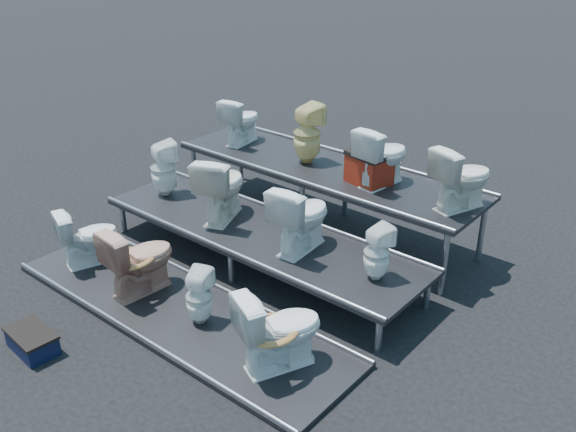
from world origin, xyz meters
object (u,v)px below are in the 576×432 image
Objects in this scene: toilet_4 at (163,168)px; toilet_7 at (377,253)px; toilet_1 at (139,259)px; toilet_2 at (199,297)px; red_crate at (369,170)px; toilet_3 at (280,329)px; toilet_5 at (221,186)px; toilet_9 at (307,134)px; toilet_11 at (462,177)px; toilet_8 at (241,120)px; toilet_10 at (382,156)px; toilet_0 at (88,236)px; toilet_6 at (301,216)px; step_stool at (33,342)px.

toilet_4 is 3.27m from toilet_7.
toilet_4 is at bearing -44.87° from toilet_1.
toilet_2 is 1.25× the size of red_crate.
toilet_3 is 1.35m from toilet_7.
toilet_5 is at bearing -73.83° from toilet_2.
toilet_7 is at bearing 158.01° from toilet_5.
toilet_4 is at bearing 56.01° from toilet_9.
toilet_11 reaches higher than toilet_3.
toilet_3 is (2.00, 0.00, 0.00)m from toilet_1.
toilet_4 is 1.12× the size of toilet_8.
toilet_10 is at bearing 37.97° from red_crate.
red_crate reaches higher than toilet_7.
toilet_8 is 0.90× the size of toilet_11.
toilet_1 is 1.09× the size of toilet_10.
toilet_0 is 4.34m from toilet_11.
toilet_6 is 3.00m from step_stool.
toilet_8 is at bearing -74.69° from toilet_2.
toilet_5 is at bearing -106.14° from toilet_0.
step_stool is at bearing 77.42° from toilet_10.
toilet_10 reaches higher than toilet_4.
toilet_4 is 2.91m from step_stool.
toilet_1 is at bearing 101.44° from toilet_8.
toilet_5 is (-2.01, 1.30, 0.41)m from toilet_3.
step_stool is (-1.45, -3.92, -1.13)m from toilet_10.
toilet_9 reaches higher than toilet_4.
toilet_8 is at bearing -35.62° from toilet_6.
toilet_11 reaches higher than toilet_2.
toilet_4 is 2.66m from red_crate.
toilet_3 reaches higher than toilet_1.
toilet_0 is 1.44× the size of red_crate.
toilet_11 is at bearing 62.40° from step_stool.
toilet_10 is at bearing -120.17° from toilet_2.
toilet_7 reaches higher than toilet_1.
toilet_6 is (1.20, 1.30, 0.40)m from toilet_1.
step_stool is (-1.25, -2.62, -0.76)m from toilet_6.
toilet_0 is 2.56m from toilet_6.
toilet_8 is 0.89× the size of toilet_10.
toilet_2 is 1.69m from toilet_5.
toilet_4 is (-2.00, 1.30, 0.46)m from toilet_2.
toilet_10 is (1.13, 0.00, -0.02)m from toilet_9.
toilet_3 is 1.11× the size of toilet_11.
toilet_1 is 1.34× the size of toilet_7.
toilet_4 reaches higher than toilet_7.
toilet_10 reaches higher than toilet_0.
toilet_2 is 0.76× the size of toilet_6.
toilet_0 is 1.63m from step_stool.
toilet_8 is 1.17m from toilet_9.
toilet_8 is at bearing -71.49° from toilet_0.
toilet_5 is at bearing -8.67° from toilet_3.
toilet_4 is at bearing -52.84° from toilet_2.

